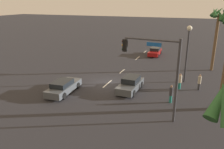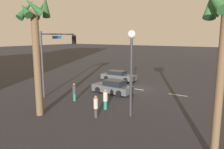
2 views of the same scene
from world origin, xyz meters
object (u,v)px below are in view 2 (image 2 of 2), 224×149
pedestrian_1 (74,92)px  palm_tree_2 (36,36)px  car_1 (113,87)px  pedestrian_2 (96,106)px  pedestrian_0 (105,99)px  car_0 (118,76)px  traffic_signal (54,53)px  streetlamp (131,57)px

pedestrian_1 → palm_tree_2: palm_tree_2 is taller
car_1 → pedestrian_2: 7.13m
pedestrian_1 → palm_tree_2: size_ratio=0.19×
car_1 → pedestrian_0: bearing=115.5°
car_0 → pedestrian_1: bearing=98.3°
traffic_signal → pedestrian_1: 4.78m
pedestrian_0 → car_0: bearing=-63.9°
pedestrian_2 → streetlamp: bearing=-141.6°
pedestrian_2 → palm_tree_2: palm_tree_2 is taller
pedestrian_0 → palm_tree_2: (3.51, 3.72, 5.07)m
car_1 → pedestrian_1: bearing=70.4°
streetlamp → pedestrian_2: (2.02, 1.61, -3.53)m
palm_tree_2 → pedestrian_2: bearing=-155.5°
pedestrian_2 → traffic_signal: bearing=-22.6°
pedestrian_0 → pedestrian_1: bearing=-6.3°
traffic_signal → pedestrian_2: (-7.47, 3.11, -3.40)m
car_0 → traffic_signal: size_ratio=0.75×
streetlamp → palm_tree_2: palm_tree_2 is taller
car_0 → pedestrian_0: pedestrian_0 is taller
car_1 → palm_tree_2: bearing=81.4°
streetlamp → pedestrian_2: size_ratio=3.77×
car_1 → pedestrian_0: 5.19m
traffic_signal → streetlamp: (-9.49, 1.50, 0.13)m
streetlamp → pedestrian_0: 4.34m
car_0 → car_1: bearing=116.5°
traffic_signal → pedestrian_0: bearing=170.3°
pedestrian_2 → palm_tree_2: size_ratio=0.19×
pedestrian_1 → streetlamp: bearing=173.4°
pedestrian_0 → pedestrian_2: size_ratio=1.01×
streetlamp → pedestrian_0: size_ratio=3.75×
pedestrian_1 → pedestrian_2: pedestrian_2 is taller
car_0 → pedestrian_0: 11.98m
car_0 → car_1: car_1 is taller
car_1 → palm_tree_2: palm_tree_2 is taller
traffic_signal → pedestrian_1: size_ratio=3.82×
pedestrian_0 → pedestrian_1: (3.75, -0.41, -0.00)m
pedestrian_1 → pedestrian_2: 4.81m
car_0 → pedestrian_1: (-1.50, 10.34, 0.27)m
pedestrian_2 → pedestrian_0: bearing=-76.5°
car_0 → traffic_signal: (1.75, 9.56, 3.68)m
car_0 → pedestrian_2: pedestrian_2 is taller
car_1 → pedestrian_0: pedestrian_0 is taller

